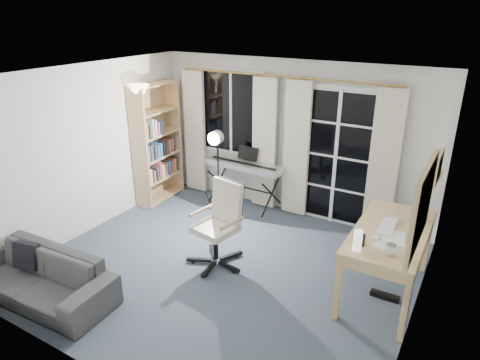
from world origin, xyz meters
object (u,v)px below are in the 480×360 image
at_px(sofa, 36,270).
at_px(studio_light, 216,149).
at_px(desk, 390,239).
at_px(keyboard_piano, 244,166).
at_px(mug, 391,248).
at_px(monitor, 421,194).
at_px(torchiere_lamp, 141,111).
at_px(office_chair, 222,216).
at_px(bookshelf, 155,146).

bearing_deg(sofa, studio_light, 69.11).
bearing_deg(desk, sofa, -148.83).
xyz_separation_m(keyboard_piano, sofa, (-0.82, -3.25, -0.36)).
xyz_separation_m(keyboard_piano, mug, (2.63, -1.68, 0.16)).
xyz_separation_m(studio_light, mug, (2.65, -0.90, -0.35)).
height_order(desk, monitor, monitor).
relative_size(torchiere_lamp, office_chair, 1.86).
relative_size(keyboard_piano, sofa, 0.71).
xyz_separation_m(torchiere_lamp, sofa, (0.56, -2.45, -1.26)).
bearing_deg(sofa, mug, 21.64).
bearing_deg(monitor, sofa, -145.14).
distance_m(torchiere_lamp, monitor, 4.14).
relative_size(keyboard_piano, desk, 0.87).
height_order(office_chair, monitor, monitor).
relative_size(bookshelf, desk, 1.31).
distance_m(torchiere_lamp, office_chair, 2.30).
bearing_deg(monitor, studio_light, -179.37).
height_order(bookshelf, office_chair, bookshelf).
bearing_deg(monitor, torchiere_lamp, -179.56).
relative_size(studio_light, desk, 1.00).
height_order(monitor, mug, monitor).
height_order(torchiere_lamp, mug, torchiere_lamp).
height_order(studio_light, mug, studio_light).
height_order(mug, sofa, mug).
xyz_separation_m(office_chair, mug, (2.08, -0.14, 0.24)).
relative_size(bookshelf, mug, 14.95).
relative_size(torchiere_lamp, keyboard_piano, 1.53).
bearing_deg(torchiere_lamp, desk, -5.57).
bearing_deg(mug, torchiere_lamp, 167.61).
bearing_deg(monitor, office_chair, -160.06).
bearing_deg(office_chair, mug, 6.15).
xyz_separation_m(torchiere_lamp, office_chair, (1.94, -0.74, -0.98)).
bearing_deg(office_chair, monitor, 30.44).
distance_m(bookshelf, monitor, 4.21).
distance_m(studio_light, mug, 2.82).
xyz_separation_m(bookshelf, monitor, (4.20, -0.29, 0.17)).
bearing_deg(desk, monitor, 65.93).
xyz_separation_m(bookshelf, office_chair, (2.03, -1.10, -0.30)).
xyz_separation_m(studio_light, monitor, (2.75, 0.05, -0.10)).
xyz_separation_m(bookshelf, sofa, (0.65, -2.81, -0.58)).
distance_m(torchiere_lamp, desk, 4.04).
bearing_deg(sofa, office_chair, 48.33).
bearing_deg(monitor, keyboard_piano, 164.61).
relative_size(torchiere_lamp, studio_light, 1.32).
relative_size(office_chair, sofa, 0.58).
relative_size(desk, monitor, 2.60).
distance_m(keyboard_piano, mug, 3.13).
height_order(bookshelf, studio_light, bookshelf).
bearing_deg(mug, sofa, -155.55).
height_order(bookshelf, torchiere_lamp, torchiere_lamp).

